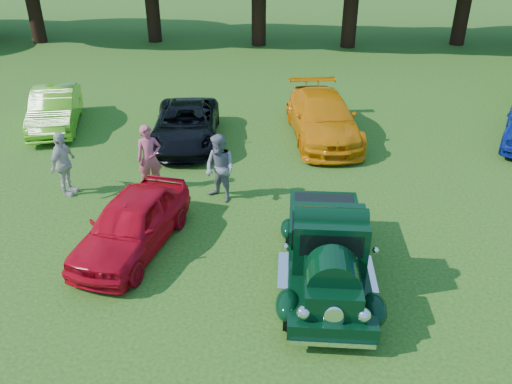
# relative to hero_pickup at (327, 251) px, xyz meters

# --- Properties ---
(ground) EXTENTS (120.00, 120.00, 0.00)m
(ground) POSITION_rel_hero_pickup_xyz_m (-0.75, -0.43, -0.75)
(ground) COLOR #1F4A11
(ground) RESTS_ON ground
(hero_pickup) EXTENTS (2.05, 4.40, 1.72)m
(hero_pickup) POSITION_rel_hero_pickup_xyz_m (0.00, 0.00, 0.00)
(hero_pickup) COLOR black
(hero_pickup) RESTS_ON ground
(red_convertible) EXTENTS (2.31, 4.13, 1.33)m
(red_convertible) POSITION_rel_hero_pickup_xyz_m (-4.41, 0.92, -0.08)
(red_convertible) COLOR red
(red_convertible) RESTS_ON ground
(back_car_lime) EXTENTS (2.66, 4.57, 1.42)m
(back_car_lime) POSITION_rel_hero_pickup_xyz_m (-9.51, 8.43, -0.03)
(back_car_lime) COLOR #60C31A
(back_car_lime) RESTS_ON ground
(back_car_black) EXTENTS (2.72, 4.94, 1.31)m
(back_car_black) POSITION_rel_hero_pickup_xyz_m (-4.42, 7.36, -0.09)
(back_car_black) COLOR black
(back_car_black) RESTS_ON ground
(back_car_orange) EXTENTS (2.83, 5.50, 1.52)m
(back_car_orange) POSITION_rel_hero_pickup_xyz_m (0.28, 8.11, 0.02)
(back_car_orange) COLOR orange
(back_car_orange) RESTS_ON ground
(spectator_pink) EXTENTS (0.83, 0.72, 1.91)m
(spectator_pink) POSITION_rel_hero_pickup_xyz_m (-4.75, 3.86, 0.21)
(spectator_pink) COLOR #BC4D5E
(spectator_pink) RESTS_ON ground
(spectator_grey) EXTENTS (1.16, 1.12, 1.88)m
(spectator_grey) POSITION_rel_hero_pickup_xyz_m (-2.69, 3.36, 0.20)
(spectator_grey) COLOR gray
(spectator_grey) RESTS_ON ground
(spectator_white) EXTENTS (0.58, 1.12, 1.83)m
(spectator_white) POSITION_rel_hero_pickup_xyz_m (-7.03, 3.37, 0.17)
(spectator_white) COLOR beige
(spectator_white) RESTS_ON ground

